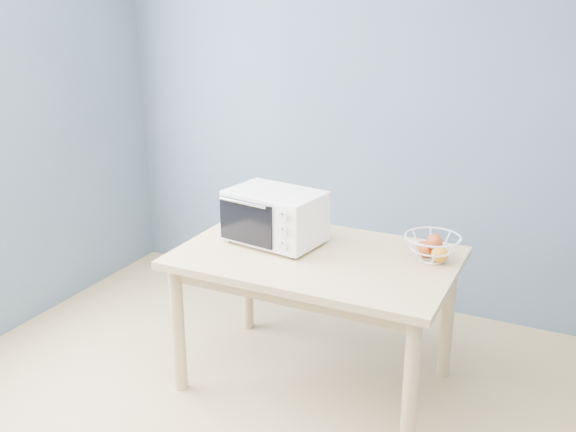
% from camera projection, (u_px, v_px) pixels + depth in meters
% --- Properties ---
extents(room, '(4.01, 4.51, 2.61)m').
position_uv_depth(room, '(201.00, 217.00, 2.14)').
color(room, tan).
rests_on(room, ground).
extents(dining_table, '(1.40, 0.90, 0.75)m').
position_uv_depth(dining_table, '(316.00, 272.00, 3.31)').
color(dining_table, tan).
rests_on(dining_table, ground).
extents(toaster_oven, '(0.53, 0.41, 0.29)m').
position_uv_depth(toaster_oven, '(272.00, 215.00, 3.39)').
color(toaster_oven, white).
rests_on(toaster_oven, dining_table).
extents(fruit_basket, '(0.36, 0.36, 0.14)m').
position_uv_depth(fruit_basket, '(433.00, 247.00, 3.18)').
color(fruit_basket, white).
rests_on(fruit_basket, dining_table).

